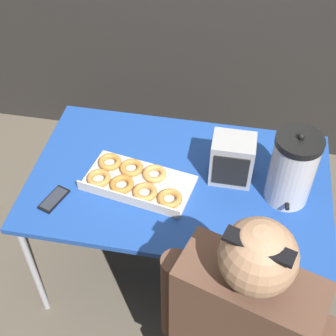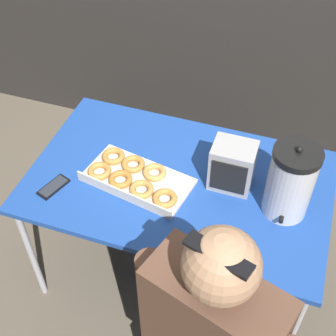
{
  "view_description": "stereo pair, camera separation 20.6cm",
  "coord_description": "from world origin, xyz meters",
  "views": [
    {
      "loc": [
        0.21,
        -1.42,
        2.26
      ],
      "look_at": [
        -0.05,
        0.0,
        0.78
      ],
      "focal_mm": 50.0,
      "sensor_mm": 36.0,
      "label": 1
    },
    {
      "loc": [
        0.41,
        -1.37,
        2.26
      ],
      "look_at": [
        -0.05,
        0.0,
        0.78
      ],
      "focal_mm": 50.0,
      "sensor_mm": 36.0,
      "label": 2
    }
  ],
  "objects": [
    {
      "name": "ground_plane",
      "position": [
        0.0,
        0.0,
        0.0
      ],
      "size": [
        12.0,
        12.0,
        0.0
      ],
      "primitive_type": "plane",
      "color": "brown"
    },
    {
      "name": "folding_table",
      "position": [
        0.0,
        0.0,
        0.67
      ],
      "size": [
        1.34,
        0.83,
        0.72
      ],
      "color": "#1E479E",
      "rests_on": "ground"
    },
    {
      "name": "donut_box",
      "position": [
        -0.19,
        -0.07,
        0.74
      ],
      "size": [
        0.51,
        0.33,
        0.05
      ],
      "rotation": [
        0.0,
        0.0,
        -0.18
      ],
      "color": "beige",
      "rests_on": "folding_table"
    },
    {
      "name": "coffee_urn",
      "position": [
        0.47,
        -0.02,
        0.89
      ],
      "size": [
        0.19,
        0.22,
        0.36
      ],
      "color": "silver",
      "rests_on": "folding_table"
    },
    {
      "name": "cell_phone",
      "position": [
        -0.51,
        -0.22,
        0.72
      ],
      "size": [
        0.11,
        0.16,
        0.01
      ],
      "rotation": [
        0.0,
        0.0,
        -0.32
      ],
      "color": "black",
      "rests_on": "folding_table"
    },
    {
      "name": "space_heater",
      "position": [
        0.22,
        0.05,
        0.83
      ],
      "size": [
        0.18,
        0.15,
        0.22
      ],
      "color": "#9E9E9E",
      "rests_on": "folding_table"
    }
  ]
}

